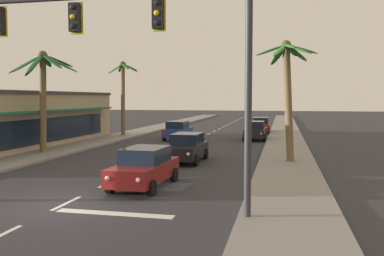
{
  "coord_description": "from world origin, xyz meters",
  "views": [
    {
      "loc": [
        7.51,
        -13.0,
        3.77
      ],
      "look_at": [
        2.91,
        8.0,
        2.2
      ],
      "focal_mm": 38.74,
      "sensor_mm": 36.0,
      "label": 1
    }
  ],
  "objects": [
    {
      "name": "sedan_oncoming_far",
      "position": [
        -1.73,
        23.15,
        0.85
      ],
      "size": [
        2.01,
        4.48,
        1.68
      ],
      "color": "navy",
      "rests_on": "ground"
    },
    {
      "name": "sedan_parked_mid_kerb",
      "position": [
        5.21,
        31.8,
        0.85
      ],
      "size": [
        2.06,
        4.49,
        1.68
      ],
      "color": "maroon",
      "rests_on": "ground"
    },
    {
      "name": "traffic_signal_mast",
      "position": [
        2.68,
        -0.45,
        5.64
      ],
      "size": [
        11.64,
        0.4,
        7.57
      ],
      "color": "#2D2D33",
      "rests_on": "ground"
    },
    {
      "name": "sidewalk_left",
      "position": [
        -7.8,
        20.0,
        0.07
      ],
      "size": [
        3.2,
        110.0,
        0.14
      ],
      "primitive_type": "cube",
      "color": "gray",
      "rests_on": "ground"
    },
    {
      "name": "sedan_parked_nearest_kerb",
      "position": [
        5.1,
        24.36,
        0.85
      ],
      "size": [
        2.02,
        4.48,
        1.68
      ],
      "color": "black",
      "rests_on": "ground"
    },
    {
      "name": "storefront_strip_left",
      "position": [
        -12.78,
        14.25,
        2.14
      ],
      "size": [
        7.97,
        22.8,
        4.27
      ],
      "color": "tan",
      "rests_on": "ground"
    },
    {
      "name": "sidewalk_right",
      "position": [
        7.8,
        20.0,
        0.07
      ],
      "size": [
        3.2,
        110.0,
        0.14
      ],
      "primitive_type": "cube",
      "color": "gray",
      "rests_on": "ground"
    },
    {
      "name": "ground_plane",
      "position": [
        0.0,
        0.0,
        0.0
      ],
      "size": [
        220.0,
        220.0,
        0.0
      ],
      "primitive_type": "plane",
      "color": "#2D2D33"
    },
    {
      "name": "palm_left_second",
      "position": [
        -8.04,
        11.86,
        4.85
      ],
      "size": [
        4.35,
        4.52,
        6.89
      ],
      "color": "brown",
      "rests_on": "ground"
    },
    {
      "name": "palm_right_second",
      "position": [
        7.74,
        11.23,
        4.87
      ],
      "size": [
        3.55,
        3.53,
        7.03
      ],
      "color": "brown",
      "rests_on": "ground"
    },
    {
      "name": "sedan_lead_at_stop_bar",
      "position": [
        1.86,
        3.44,
        0.85
      ],
      "size": [
        2.11,
        4.51,
        1.68
      ],
      "color": "maroon",
      "rests_on": "ground"
    },
    {
      "name": "palm_left_third",
      "position": [
        -7.64,
        24.85,
        4.91
      ],
      "size": [
        3.1,
        2.84,
        7.3
      ],
      "color": "brown",
      "rests_on": "ground"
    },
    {
      "name": "lane_markings",
      "position": [
        0.4,
        21.08,
        0.0
      ],
      "size": [
        4.28,
        89.7,
        0.01
      ],
      "color": "silver",
      "rests_on": "ground"
    },
    {
      "name": "sedan_third_in_queue",
      "position": [
        2.02,
        10.63,
        0.85
      ],
      "size": [
        2.0,
        4.47,
        1.68
      ],
      "color": "black",
      "rests_on": "ground"
    }
  ]
}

